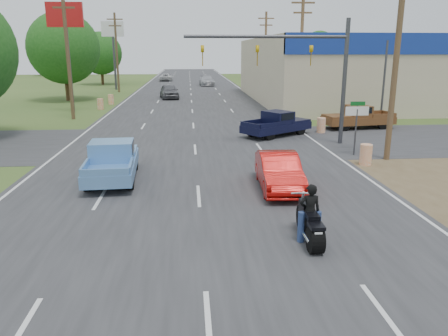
{
  "coord_description": "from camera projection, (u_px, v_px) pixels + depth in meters",
  "views": [
    {
      "loc": [
        -0.29,
        -7.46,
        5.21
      ],
      "look_at": [
        0.88,
        7.13,
        1.3
      ],
      "focal_mm": 35.0,
      "sensor_mm": 36.0,
      "label": 1
    }
  ],
  "objects": [
    {
      "name": "tree_5",
      "position": [
        319.0,
        49.0,
        100.83
      ],
      "size": [
        7.98,
        7.98,
        9.88
      ],
      "color": "#422D19",
      "rests_on": "ground"
    },
    {
      "name": "barrel_3",
      "position": [
        111.0,
        99.0,
        44.38
      ],
      "size": [
        0.56,
        0.56,
        1.0
      ],
      "primitive_type": "cylinder",
      "color": "orange",
      "rests_on": "ground"
    },
    {
      "name": "utility_pole_6",
      "position": [
        117.0,
        51.0,
        56.52
      ],
      "size": [
        2.0,
        0.28,
        10.0
      ],
      "color": "#4C3823",
      "rests_on": "ground"
    },
    {
      "name": "rider",
      "position": [
        310.0,
        215.0,
        12.16
      ],
      "size": [
        0.59,
        0.39,
        1.61
      ],
      "primitive_type": "imported",
      "rotation": [
        0.0,
        0.0,
        3.13
      ],
      "color": "black",
      "rests_on": "ground"
    },
    {
      "name": "tree_6",
      "position": [
        53.0,
        45.0,
        96.04
      ],
      "size": [
        8.82,
        8.82,
        10.92
      ],
      "color": "#422D19",
      "rests_on": "ground"
    },
    {
      "name": "tree_1",
      "position": [
        64.0,
        48.0,
        46.51
      ],
      "size": [
        7.56,
        7.56,
        9.36
      ],
      "color": "#422D19",
      "rests_on": "ground"
    },
    {
      "name": "utility_pole_2",
      "position": [
        301.0,
        50.0,
        37.77
      ],
      "size": [
        2.0,
        0.28,
        10.0
      ],
      "color": "#4C3823",
      "rests_on": "ground"
    },
    {
      "name": "main_road",
      "position": [
        192.0,
        101.0,
        47.07
      ],
      "size": [
        15.0,
        180.0,
        0.02
      ],
      "primitive_type": "cube",
      "color": "#2D2D30",
      "rests_on": "ground"
    },
    {
      "name": "brown_pickup",
      "position": [
        357.0,
        117.0,
        30.37
      ],
      "size": [
        5.1,
        2.58,
        1.62
      ],
      "rotation": [
        0.0,
        0.0,
        1.72
      ],
      "color": "black",
      "rests_on": "ground"
    },
    {
      "name": "red_convertible",
      "position": [
        279.0,
        172.0,
        16.94
      ],
      "size": [
        1.66,
        4.28,
        1.39
      ],
      "primitive_type": "imported",
      "rotation": [
        0.0,
        0.0,
        -0.04
      ],
      "color": "#AF0B08",
      "rests_on": "ground"
    },
    {
      "name": "motorcycle",
      "position": [
        310.0,
        225.0,
        12.16
      ],
      "size": [
        0.74,
        2.39,
        1.22
      ],
      "rotation": [
        0.0,
        0.0,
        -0.02
      ],
      "color": "black",
      "rests_on": "ground"
    },
    {
      "name": "distant_car_white",
      "position": [
        166.0,
        77.0,
        79.63
      ],
      "size": [
        2.25,
        4.7,
        1.29
      ],
      "primitive_type": "imported",
      "rotation": [
        0.0,
        0.0,
        3.12
      ],
      "color": "silver",
      "rests_on": "ground"
    },
    {
      "name": "tree_2",
      "position": [
        101.0,
        53.0,
        69.73
      ],
      "size": [
        6.72,
        6.72,
        8.32
      ],
      "color": "#422D19",
      "rests_on": "ground"
    },
    {
      "name": "barrel_0",
      "position": [
        366.0,
        155.0,
        20.6
      ],
      "size": [
        0.56,
        0.56,
        1.0
      ],
      "primitive_type": "cylinder",
      "color": "orange",
      "rests_on": "ground"
    },
    {
      "name": "distant_car_silver",
      "position": [
        207.0,
        81.0,
        68.93
      ],
      "size": [
        2.44,
        5.41,
        1.54
      ],
      "primitive_type": "imported",
      "rotation": [
        0.0,
        0.0,
        0.05
      ],
      "color": "#B1B1B6",
      "rests_on": "ground"
    },
    {
      "name": "pole_sign_left_far",
      "position": [
        113.0,
        37.0,
        59.82
      ],
      "size": [
        3.0,
        0.35,
        9.2
      ],
      "color": "#3F3F44",
      "rests_on": "ground"
    },
    {
      "name": "ground",
      "position": [
        208.0,
        326.0,
        8.55
      ],
      "size": [
        200.0,
        200.0,
        0.0
      ],
      "primitive_type": "plane",
      "color": "#354F1F",
      "rests_on": "ground"
    },
    {
      "name": "navy_pickup",
      "position": [
        278.0,
        123.0,
        27.79
      ],
      "size": [
        4.91,
        4.2,
        1.57
      ],
      "rotation": [
        0.0,
        0.0,
        -0.96
      ],
      "color": "black",
      "rests_on": "ground"
    },
    {
      "name": "cross_road",
      "position": [
        195.0,
        142.0,
        25.88
      ],
      "size": [
        120.0,
        10.0,
        0.02
      ],
      "primitive_type": "cube",
      "color": "#2D2D30",
      "rests_on": "ground"
    },
    {
      "name": "barrel_2",
      "position": [
        100.0,
        104.0,
        40.51
      ],
      "size": [
        0.56,
        0.56,
        1.0
      ],
      "primitive_type": "cylinder",
      "color": "orange",
      "rests_on": "ground"
    },
    {
      "name": "utility_pole_5",
      "position": [
        67.0,
        50.0,
        33.41
      ],
      "size": [
        2.0,
        0.28,
        10.0
      ],
      "color": "#4C3823",
      "rests_on": "ground"
    },
    {
      "name": "utility_pole_3",
      "position": [
        265.0,
        51.0,
        55.1
      ],
      "size": [
        2.0,
        0.28,
        10.0
      ],
      "color": "#4C3823",
      "rests_on": "ground"
    },
    {
      "name": "street_name_sign",
      "position": [
        357.0,
        120.0,
        23.74
      ],
      "size": [
        0.8,
        0.08,
        2.61
      ],
      "color": "#3F3F44",
      "rests_on": "ground"
    },
    {
      "name": "barrel_1",
      "position": [
        321.0,
        125.0,
        28.81
      ],
      "size": [
        0.56,
        0.56,
        1.0
      ],
      "primitive_type": "cylinder",
      "color": "orange",
      "rests_on": "ground"
    },
    {
      "name": "lane_sign",
      "position": [
        357.0,
        119.0,
        22.18
      ],
      "size": [
        1.2,
        0.08,
        2.52
      ],
      "color": "#3F3F44",
      "rests_on": "ground"
    },
    {
      "name": "distant_car_grey",
      "position": [
        169.0,
        91.0,
        49.86
      ],
      "size": [
        2.58,
        4.98,
        1.62
      ],
      "primitive_type": "imported",
      "rotation": [
        0.0,
        0.0,
        0.14
      ],
      "color": "#58585D",
      "rests_on": "ground"
    },
    {
      "name": "utility_pole_1",
      "position": [
        397.0,
        49.0,
        20.43
      ],
      "size": [
        2.0,
        0.28,
        10.0
      ],
      "color": "#4C3823",
      "rests_on": "ground"
    },
    {
      "name": "pole_sign_left_near",
      "position": [
        66.0,
        28.0,
        36.7
      ],
      "size": [
        3.0,
        0.35,
        9.2
      ],
      "color": "#3F3F44",
      "rests_on": "ground"
    },
    {
      "name": "signal_mast",
      "position": [
        299.0,
        59.0,
        24.13
      ],
      "size": [
        9.12,
        0.4,
        7.0
      ],
      "color": "#3F3F44",
      "rests_on": "ground"
    },
    {
      "name": "blue_pickup",
      "position": [
        113.0,
        160.0,
        18.27
      ],
      "size": [
        2.16,
        5.01,
        1.63
      ],
      "rotation": [
        0.0,
        0.0,
        0.06
      ],
      "color": "black",
      "rests_on": "ground"
    }
  ]
}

